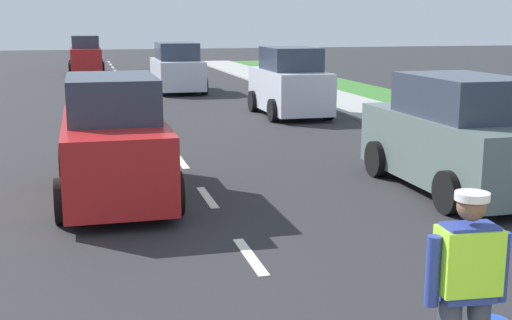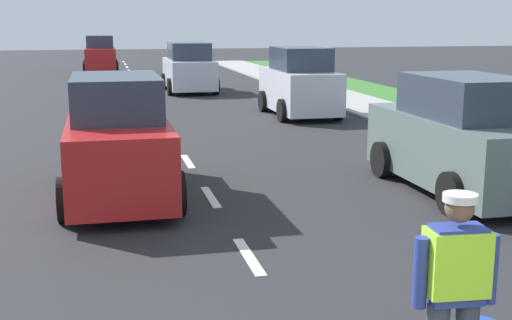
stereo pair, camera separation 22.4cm
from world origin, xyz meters
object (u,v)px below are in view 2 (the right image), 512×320
road_worker (457,287)px  car_parked_far (300,84)px  car_parked_curbside (462,139)px  car_outgoing_far (189,69)px  car_oncoming_third (100,55)px  car_oncoming_lead (118,142)px

road_worker → car_parked_far: size_ratio=0.43×
car_parked_far → car_parked_curbside: bearing=-90.1°
car_parked_far → car_outgoing_far: (-2.40, 8.00, -0.04)m
road_worker → car_parked_curbside: 6.89m
road_worker → car_oncoming_third: 35.61m
car_oncoming_lead → car_parked_curbside: (5.76, -0.98, -0.01)m
car_parked_curbside → car_outgoing_far: bearing=97.6°
car_parked_curbside → road_worker: bearing=-119.8°
car_oncoming_third → car_oncoming_lead: (0.16, -28.57, -0.02)m
car_parked_curbside → car_oncoming_lead: bearing=170.4°
car_oncoming_lead → car_outgoing_far: 17.16m
road_worker → car_parked_curbside: size_ratio=0.39×
road_worker → car_outgoing_far: car_outgoing_far is taller
road_worker → car_oncoming_third: size_ratio=0.44×
car_oncoming_lead → car_parked_far: 10.55m
car_oncoming_lead → car_parked_curbside: bearing=-9.6°
road_worker → car_oncoming_third: (-2.49, 35.52, 0.03)m
car_parked_curbside → car_parked_far: car_parked_far is taller
road_worker → car_parked_far: car_parked_far is taller
car_oncoming_lead → road_worker: bearing=-71.5°
car_parked_curbside → car_outgoing_far: (-2.38, 17.81, 0.01)m
car_oncoming_third → car_outgoing_far: (3.53, -11.74, -0.02)m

